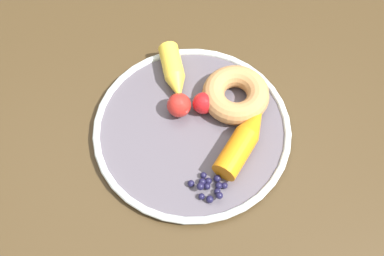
# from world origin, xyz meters

# --- Properties ---
(ground_plane) EXTENTS (6.00, 6.00, 0.00)m
(ground_plane) POSITION_xyz_m (0.00, 0.00, 0.00)
(ground_plane) COLOR gray
(dining_table) EXTENTS (0.91, 0.91, 0.75)m
(dining_table) POSITION_xyz_m (0.00, 0.00, 0.65)
(dining_table) COLOR #42321B
(dining_table) RESTS_ON ground_plane
(plate) EXTENTS (0.33, 0.33, 0.02)m
(plate) POSITION_xyz_m (-0.06, -0.03, 0.76)
(plate) COLOR #554F59
(plate) RESTS_ON dining_table
(carrot_orange) EXTENTS (0.11, 0.13, 0.04)m
(carrot_orange) POSITION_xyz_m (0.02, -0.08, 0.78)
(carrot_orange) COLOR orange
(carrot_orange) RESTS_ON plate
(carrot_yellow) EXTENTS (0.05, 0.11, 0.04)m
(carrot_yellow) POSITION_xyz_m (-0.08, 0.07, 0.78)
(carrot_yellow) COLOR yellow
(carrot_yellow) RESTS_ON plate
(donut) EXTENTS (0.15, 0.15, 0.04)m
(donut) POSITION_xyz_m (0.02, 0.01, 0.78)
(donut) COLOR tan
(donut) RESTS_ON plate
(blueberry_pile) EXTENTS (0.06, 0.05, 0.02)m
(blueberry_pile) POSITION_xyz_m (-0.04, -0.14, 0.77)
(blueberry_pile) COLOR #191638
(blueberry_pile) RESTS_ON plate
(tomato_near) EXTENTS (0.04, 0.04, 0.04)m
(tomato_near) POSITION_xyz_m (-0.07, -0.00, 0.78)
(tomato_near) COLOR red
(tomato_near) RESTS_ON plate
(tomato_mid) EXTENTS (0.04, 0.04, 0.04)m
(tomato_mid) POSITION_xyz_m (-0.03, 0.00, 0.78)
(tomato_mid) COLOR red
(tomato_mid) RESTS_ON plate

